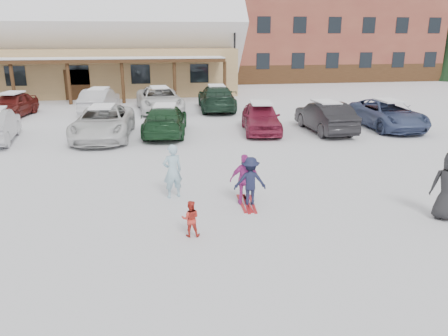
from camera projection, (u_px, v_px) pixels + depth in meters
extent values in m
plane|color=white|center=(219.00, 215.00, 11.70)|extent=(160.00, 160.00, 0.00)
cube|color=tan|center=(61.00, 70.00, 36.20)|extent=(28.00, 10.00, 3.60)
cube|color=#422814|center=(42.00, 61.00, 30.03)|extent=(25.20, 2.60, 0.25)
cube|color=white|center=(56.00, 23.00, 35.11)|extent=(29.12, 9.69, 9.69)
cube|color=brown|center=(310.00, 22.00, 48.27)|extent=(24.00, 14.00, 12.00)
cube|color=brown|center=(170.00, 36.00, 46.31)|extent=(7.00, 12.60, 9.00)
cube|color=#422814|center=(331.00, 74.00, 43.20)|extent=(24.00, 0.10, 1.80)
cylinder|color=black|center=(235.00, 58.00, 34.26)|extent=(0.16, 0.16, 5.71)
cube|color=black|center=(235.00, 18.00, 33.38)|extent=(0.50, 0.25, 0.25)
cylinder|color=black|center=(213.00, 69.00, 53.99)|extent=(0.60, 0.60, 1.08)
cone|color=black|center=(213.00, 30.00, 52.64)|extent=(3.96, 3.96, 8.10)
cylinder|color=black|center=(412.00, 64.00, 60.16)|extent=(0.60, 0.60, 1.38)
cone|color=black|center=(418.00, 20.00, 58.44)|extent=(5.06, 5.06, 10.35)
imported|color=#9CC6D7|center=(173.00, 171.00, 12.75)|extent=(0.68, 0.55, 1.62)
imported|color=red|center=(191.00, 219.00, 10.36)|extent=(0.47, 0.39, 0.90)
imported|color=#191D3A|center=(250.00, 181.00, 12.22)|extent=(0.95, 0.61, 1.40)
cube|color=#A9181C|center=(250.00, 204.00, 12.42)|extent=(0.34, 1.41, 0.03)
imported|color=#BB3597|center=(245.00, 180.00, 12.26)|extent=(0.87, 0.39, 1.46)
cube|color=#A9181C|center=(245.00, 203.00, 12.47)|extent=(0.25, 1.41, 0.03)
imported|color=silver|center=(103.00, 122.00, 20.14)|extent=(2.76, 5.51, 1.50)
imported|color=#1A3F23|center=(165.00, 120.00, 20.96)|extent=(2.49, 5.04, 1.41)
imported|color=maroon|center=(261.00, 117.00, 21.44)|extent=(2.26, 4.47, 1.46)
imported|color=black|center=(325.00, 117.00, 21.51)|extent=(1.69, 4.57, 1.49)
imported|color=#3F4D75|center=(387.00, 114.00, 22.37)|extent=(2.42, 5.18, 1.43)
imported|color=maroon|center=(13.00, 105.00, 25.45)|extent=(2.30, 4.36, 1.41)
imported|color=#B9B8BD|center=(100.00, 101.00, 26.82)|extent=(2.17, 4.68, 1.49)
imported|color=white|center=(160.00, 99.00, 27.10)|extent=(3.06, 5.75, 1.54)
imported|color=#1B3527|center=(217.00, 98.00, 27.72)|extent=(2.49, 5.49, 1.56)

